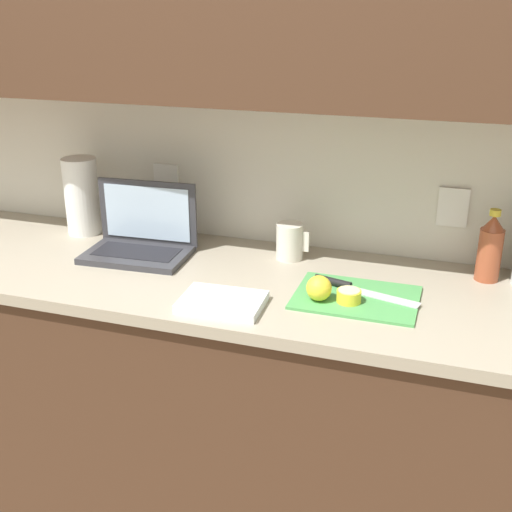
# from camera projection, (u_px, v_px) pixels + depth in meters

# --- Properties ---
(ground_plane) EXTENTS (12.00, 12.00, 0.00)m
(ground_plane) POSITION_uv_depth(u_px,v_px,m) (206.00, 512.00, 2.28)
(ground_plane) COLOR #847056
(ground_plane) RESTS_ON ground
(wall_back) EXTENTS (5.20, 0.38, 2.60)m
(wall_back) POSITION_uv_depth(u_px,v_px,m) (223.00, 49.00, 1.92)
(wall_back) COLOR silver
(wall_back) RESTS_ON ground_plane
(counter_unit) EXTENTS (2.39, 0.63, 0.93)m
(counter_unit) POSITION_uv_depth(u_px,v_px,m) (196.00, 397.00, 2.11)
(counter_unit) COLOR #472D1E
(counter_unit) RESTS_ON ground_plane
(laptop) EXTENTS (0.34, 0.23, 0.23)m
(laptop) POSITION_uv_depth(u_px,v_px,m) (141.00, 237.00, 2.06)
(laptop) COLOR #333338
(laptop) RESTS_ON counter_unit
(cutting_board) EXTENTS (0.33, 0.25, 0.01)m
(cutting_board) POSITION_uv_depth(u_px,v_px,m) (356.00, 297.00, 1.76)
(cutting_board) COLOR #4C9E51
(cutting_board) RESTS_ON counter_unit
(knife) EXTENTS (0.31, 0.10, 0.02)m
(knife) POSITION_uv_depth(u_px,v_px,m) (347.00, 286.00, 1.80)
(knife) COLOR silver
(knife) RESTS_ON cutting_board
(lemon_half_cut) EXTENTS (0.07, 0.07, 0.04)m
(lemon_half_cut) POSITION_uv_depth(u_px,v_px,m) (349.00, 296.00, 1.72)
(lemon_half_cut) COLOR yellow
(lemon_half_cut) RESTS_ON cutting_board
(lemon_whole_beside) EXTENTS (0.07, 0.07, 0.07)m
(lemon_whole_beside) POSITION_uv_depth(u_px,v_px,m) (319.00, 288.00, 1.72)
(lemon_whole_beside) COLOR yellow
(lemon_whole_beside) RESTS_ON cutting_board
(bottle_green_soda) EXTENTS (0.07, 0.07, 0.22)m
(bottle_green_soda) POSITION_uv_depth(u_px,v_px,m) (490.00, 248.00, 1.85)
(bottle_green_soda) COLOR #A34C2D
(bottle_green_soda) RESTS_ON counter_unit
(measuring_cup) EXTENTS (0.11, 0.09, 0.11)m
(measuring_cup) POSITION_uv_depth(u_px,v_px,m) (290.00, 241.00, 2.01)
(measuring_cup) COLOR silver
(measuring_cup) RESTS_ON counter_unit
(paper_towel_roll) EXTENTS (0.12, 0.12, 0.27)m
(paper_towel_roll) POSITION_uv_depth(u_px,v_px,m) (82.00, 196.00, 2.21)
(paper_towel_roll) COLOR white
(paper_towel_roll) RESTS_ON counter_unit
(dish_towel) EXTENTS (0.23, 0.17, 0.02)m
(dish_towel) POSITION_uv_depth(u_px,v_px,m) (222.00, 302.00, 1.71)
(dish_towel) COLOR white
(dish_towel) RESTS_ON counter_unit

